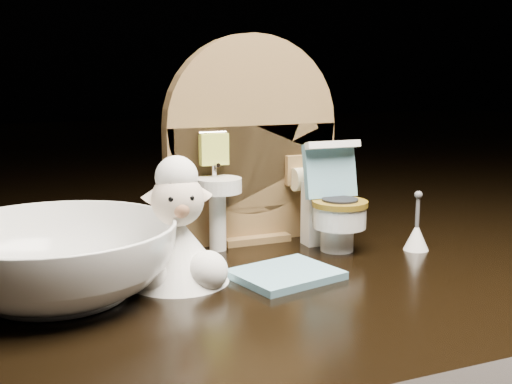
{
  "coord_description": "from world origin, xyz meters",
  "views": [
    {
      "loc": [
        -0.18,
        -0.37,
        0.13
      ],
      "look_at": [
        -0.02,
        0.02,
        0.05
      ],
      "focal_mm": 45.0,
      "sensor_mm": 36.0,
      "label": 1
    }
  ],
  "objects": [
    {
      "name": "backdrop_panel",
      "position": [
        -0.0,
        0.06,
        0.07
      ],
      "size": [
        0.13,
        0.05,
        0.15
      ],
      "color": "brown",
      "rests_on": "ground"
    },
    {
      "name": "toy_toilet",
      "position": [
        0.04,
        0.02,
        0.03
      ],
      "size": [
        0.04,
        0.05,
        0.08
      ],
      "rotation": [
        0.0,
        0.0,
        -0.03
      ],
      "color": "white",
      "rests_on": "ground"
    },
    {
      "name": "bath_mat",
      "position": [
        -0.02,
        -0.03,
        0.0
      ],
      "size": [
        0.07,
        0.06,
        0.0
      ],
      "primitive_type": "cube",
      "rotation": [
        0.0,
        0.0,
        0.22
      ],
      "color": "#6498AB",
      "rests_on": "ground"
    },
    {
      "name": "toilet_brush",
      "position": [
        0.1,
        -0.01,
        0.01
      ],
      "size": [
        0.02,
        0.02,
        0.04
      ],
      "color": "white",
      "rests_on": "ground"
    },
    {
      "name": "plush_lamb",
      "position": [
        -0.08,
        -0.01,
        0.03
      ],
      "size": [
        0.06,
        0.06,
        0.08
      ],
      "rotation": [
        0.0,
        0.0,
        -0.12
      ],
      "color": "white",
      "rests_on": "ground"
    },
    {
      "name": "ceramic_bowl",
      "position": [
        -0.15,
        -0.01,
        0.02
      ],
      "size": [
        0.17,
        0.17,
        0.04
      ],
      "primitive_type": "imported",
      "rotation": [
        0.0,
        0.0,
        -0.39
      ],
      "color": "white",
      "rests_on": "ground"
    }
  ]
}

